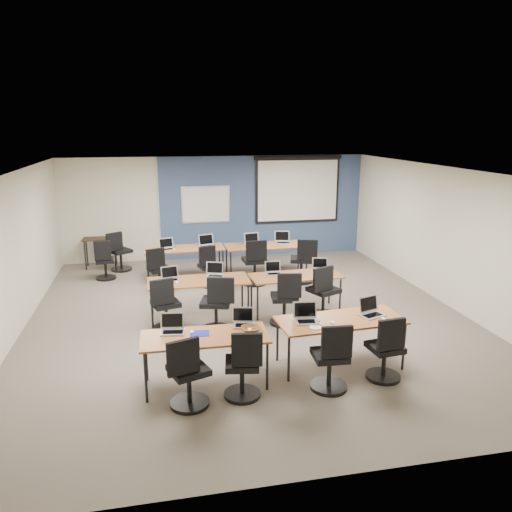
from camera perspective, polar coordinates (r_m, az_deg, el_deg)
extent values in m
cube|color=#6B6354|center=(9.42, -0.87, -6.94)|extent=(8.00, 9.00, 0.02)
cube|color=white|center=(8.79, -0.94, 9.66)|extent=(8.00, 9.00, 0.02)
cube|color=beige|center=(13.37, -4.50, 5.53)|extent=(8.00, 0.04, 2.70)
cube|color=beige|center=(4.89, 9.12, -11.22)|extent=(8.00, 0.04, 2.70)
cube|color=beige|center=(9.18, -26.27, -0.22)|extent=(0.04, 9.00, 2.70)
cube|color=beige|center=(10.49, 21.11, 2.04)|extent=(0.04, 9.00, 2.70)
cube|color=#3D5977|center=(13.55, 0.79, 5.70)|extent=(5.50, 0.04, 2.70)
cube|color=silver|center=(13.25, -5.77, 5.86)|extent=(1.28, 0.02, 0.98)
cube|color=white|center=(13.24, -5.76, 5.86)|extent=(1.20, 0.02, 0.90)
cube|color=black|center=(13.66, 4.78, 7.63)|extent=(2.32, 0.03, 1.82)
cube|color=white|center=(13.66, 4.79, 7.46)|extent=(2.20, 0.02, 1.62)
cylinder|color=black|center=(13.58, 4.87, 11.15)|extent=(2.40, 0.10, 0.10)
cube|color=olive|center=(6.84, -5.87, -9.17)|extent=(1.72, 0.71, 0.03)
cylinder|color=black|center=(6.71, -12.49, -13.43)|extent=(0.04, 0.04, 0.70)
cylinder|color=black|center=(6.84, 1.30, -12.46)|extent=(0.04, 0.04, 0.70)
cylinder|color=black|center=(7.24, -12.45, -11.23)|extent=(0.04, 0.04, 0.70)
cylinder|color=black|center=(7.36, 0.25, -10.39)|extent=(0.04, 0.04, 0.70)
cube|color=#8E5C39|center=(7.45, 9.63, -7.24)|extent=(1.85, 0.77, 0.03)
cylinder|color=black|center=(7.06, 3.76, -11.58)|extent=(0.04, 0.04, 0.70)
cylinder|color=black|center=(7.67, 16.54, -9.98)|extent=(0.04, 0.04, 0.70)
cylinder|color=black|center=(7.63, 2.46, -9.47)|extent=(0.04, 0.04, 0.70)
cylinder|color=black|center=(8.19, 14.41, -8.19)|extent=(0.04, 0.04, 0.70)
cube|color=#9B6E41|center=(9.20, -6.55, -2.84)|extent=(1.84, 0.77, 0.03)
cylinder|color=black|center=(8.98, -11.81, -5.97)|extent=(0.04, 0.04, 0.70)
cylinder|color=black|center=(9.12, -0.88, -5.32)|extent=(0.04, 0.04, 0.70)
cylinder|color=black|center=(9.59, -11.82, -4.62)|extent=(0.04, 0.04, 0.70)
cylinder|color=black|center=(9.72, -1.59, -4.04)|extent=(0.04, 0.04, 0.70)
cube|color=#945C2C|center=(9.47, 4.54, -2.28)|extent=(1.71, 0.71, 0.03)
cylinder|color=black|center=(9.12, 0.18, -5.31)|extent=(0.04, 0.04, 0.70)
cylinder|color=black|center=(9.56, 9.60, -4.58)|extent=(0.04, 0.04, 0.70)
cylinder|color=black|center=(9.67, -0.53, -4.13)|extent=(0.04, 0.04, 0.70)
cylinder|color=black|center=(10.08, 8.39, -3.50)|extent=(0.04, 0.04, 0.70)
cube|color=olive|center=(11.63, -8.18, 0.84)|extent=(1.82, 0.76, 0.03)
cylinder|color=black|center=(11.40, -12.27, -1.53)|extent=(0.04, 0.04, 0.70)
cylinder|color=black|center=(11.49, -3.78, -1.09)|extent=(0.04, 0.04, 0.70)
cylinder|color=black|center=(12.01, -12.25, -0.70)|extent=(0.04, 0.04, 0.70)
cylinder|color=black|center=(12.10, -4.20, -0.28)|extent=(0.04, 0.04, 0.70)
cube|color=#A66D3B|center=(11.80, 1.17, 1.20)|extent=(1.93, 0.80, 0.03)
cylinder|color=black|center=(11.41, -2.89, -1.19)|extent=(0.04, 0.04, 0.70)
cylinder|color=black|center=(11.80, 5.80, -0.71)|extent=(0.04, 0.04, 0.70)
cylinder|color=black|center=(12.06, -3.39, -0.32)|extent=(0.04, 0.04, 0.70)
cylinder|color=black|center=(12.43, 4.88, 0.11)|extent=(0.04, 0.04, 0.70)
cube|color=#ABABAC|center=(6.97, -9.48, -8.59)|extent=(0.32, 0.23, 0.02)
cube|color=black|center=(6.95, -9.47, -8.56)|extent=(0.27, 0.14, 0.00)
cube|color=#ABABAC|center=(7.04, -9.56, -7.27)|extent=(0.32, 0.06, 0.22)
cube|color=black|center=(7.03, -9.56, -7.29)|extent=(0.28, 0.04, 0.18)
ellipsoid|color=white|center=(6.95, -7.34, -8.59)|extent=(0.08, 0.11, 0.03)
cylinder|color=black|center=(6.72, -7.57, -16.32)|extent=(0.51, 0.51, 0.05)
cylinder|color=black|center=(6.62, -7.63, -14.83)|extent=(0.06, 0.06, 0.45)
cube|color=black|center=(6.49, -7.72, -12.79)|extent=(0.45, 0.45, 0.08)
cube|color=black|center=(6.19, -8.31, -11.35)|extent=(0.41, 0.06, 0.44)
cube|color=silver|center=(7.10, -1.33, -7.94)|extent=(0.31, 0.22, 0.02)
cube|color=black|center=(7.08, -1.30, -7.91)|extent=(0.26, 0.13, 0.00)
cube|color=silver|center=(7.16, -1.51, -6.70)|extent=(0.31, 0.06, 0.21)
cube|color=black|center=(7.16, -1.50, -6.72)|extent=(0.27, 0.04, 0.17)
ellipsoid|color=white|center=(6.97, -0.72, -8.39)|extent=(0.07, 0.10, 0.03)
cylinder|color=black|center=(6.86, -1.59, -15.50)|extent=(0.49, 0.49, 0.05)
cylinder|color=black|center=(6.76, -1.60, -14.11)|extent=(0.06, 0.06, 0.43)
cube|color=black|center=(6.64, -1.62, -12.18)|extent=(0.43, 0.43, 0.08)
cube|color=black|center=(6.35, -1.04, -10.68)|extent=(0.39, 0.06, 0.44)
cube|color=silver|center=(7.27, 5.92, -7.47)|extent=(0.35, 0.25, 0.02)
cube|color=black|center=(7.24, 5.97, -7.44)|extent=(0.29, 0.15, 0.00)
cube|color=silver|center=(7.34, 5.63, -6.13)|extent=(0.35, 0.06, 0.24)
cube|color=black|center=(7.33, 5.65, -6.15)|extent=(0.30, 0.05, 0.20)
ellipsoid|color=white|center=(7.28, 8.73, -7.50)|extent=(0.07, 0.10, 0.03)
cylinder|color=black|center=(7.10, 8.29, -14.53)|extent=(0.51, 0.51, 0.05)
cylinder|color=black|center=(7.00, 8.35, -13.11)|extent=(0.06, 0.06, 0.45)
cube|color=black|center=(6.88, 8.43, -11.16)|extent=(0.45, 0.45, 0.08)
cube|color=black|center=(6.60, 9.23, -9.70)|extent=(0.41, 0.06, 0.44)
cube|color=#AFAFB7|center=(7.65, 13.13, -6.61)|extent=(0.35, 0.25, 0.02)
cube|color=black|center=(7.63, 13.19, -6.58)|extent=(0.29, 0.15, 0.00)
cube|color=#AFAFB7|center=(7.72, 12.77, -5.35)|extent=(0.35, 0.06, 0.24)
cube|color=black|center=(7.72, 12.79, -5.37)|extent=(0.31, 0.05, 0.20)
ellipsoid|color=white|center=(7.57, 14.34, -6.95)|extent=(0.06, 0.09, 0.03)
cylinder|color=black|center=(7.50, 14.30, -13.18)|extent=(0.49, 0.49, 0.05)
cylinder|color=black|center=(7.41, 14.39, -11.87)|extent=(0.06, 0.06, 0.43)
cube|color=black|center=(7.30, 14.52, -10.07)|extent=(0.43, 0.43, 0.08)
cube|color=black|center=(7.02, 15.21, -8.65)|extent=(0.39, 0.06, 0.44)
cube|color=#B3B4B8|center=(9.22, -9.79, -2.75)|extent=(0.32, 0.23, 0.02)
cube|color=black|center=(9.19, -9.79, -2.72)|extent=(0.27, 0.13, 0.00)
cube|color=#B3B4B8|center=(9.30, -9.85, -1.82)|extent=(0.32, 0.06, 0.22)
cube|color=black|center=(9.29, -9.85, -1.83)|extent=(0.28, 0.04, 0.18)
ellipsoid|color=white|center=(9.07, -9.03, -3.00)|extent=(0.08, 0.11, 0.04)
cylinder|color=black|center=(8.99, -10.15, -8.09)|extent=(0.50, 0.50, 0.05)
cylinder|color=black|center=(8.92, -10.20, -6.93)|extent=(0.06, 0.06, 0.44)
cube|color=black|center=(8.82, -10.28, -5.36)|extent=(0.44, 0.44, 0.08)
cube|color=black|center=(8.55, -10.69, -4.06)|extent=(0.40, 0.06, 0.44)
cube|color=silver|center=(9.37, -4.63, -2.29)|extent=(0.33, 0.24, 0.02)
cube|color=black|center=(9.35, -4.61, -2.26)|extent=(0.28, 0.14, 0.00)
cube|color=silver|center=(9.46, -4.74, -1.35)|extent=(0.33, 0.06, 0.23)
cube|color=black|center=(9.45, -4.73, -1.36)|extent=(0.29, 0.04, 0.18)
ellipsoid|color=white|center=(9.16, -3.33, -2.65)|extent=(0.07, 0.11, 0.04)
cylinder|color=black|center=(8.80, -4.54, -8.40)|extent=(0.56, 0.56, 0.05)
cylinder|color=black|center=(8.72, -4.57, -7.05)|extent=(0.06, 0.06, 0.50)
cube|color=black|center=(8.62, -4.61, -5.27)|extent=(0.50, 0.50, 0.08)
cube|color=black|center=(8.33, -4.05, -3.94)|extent=(0.45, 0.06, 0.44)
cube|color=#AFAFAF|center=(9.48, 2.10, -2.05)|extent=(0.30, 0.22, 0.02)
cube|color=black|center=(9.46, 2.13, -2.02)|extent=(0.25, 0.13, 0.00)
cube|color=#AFAFAF|center=(9.56, 1.94, -1.19)|extent=(0.30, 0.06, 0.21)
cube|color=black|center=(9.55, 1.95, -1.20)|extent=(0.26, 0.04, 0.17)
ellipsoid|color=white|center=(9.46, 3.85, -2.10)|extent=(0.07, 0.10, 0.03)
cylinder|color=black|center=(9.11, 3.22, -7.55)|extent=(0.52, 0.52, 0.05)
cylinder|color=black|center=(9.04, 3.24, -6.34)|extent=(0.06, 0.06, 0.46)
cube|color=black|center=(8.94, 3.27, -4.72)|extent=(0.46, 0.46, 0.08)
cube|color=black|center=(8.67, 3.84, -3.41)|extent=(0.42, 0.06, 0.44)
cube|color=#B1B1BF|center=(9.79, 7.53, -1.62)|extent=(0.30, 0.22, 0.02)
cube|color=black|center=(9.77, 7.57, -1.59)|extent=(0.25, 0.13, 0.00)
cube|color=#B1B1BF|center=(9.87, 7.33, -0.79)|extent=(0.30, 0.06, 0.21)
cube|color=black|center=(9.86, 7.34, -0.80)|extent=(0.26, 0.04, 0.17)
ellipsoid|color=white|center=(9.70, 8.61, -1.81)|extent=(0.08, 0.10, 0.03)
cylinder|color=black|center=(9.50, 7.62, -6.72)|extent=(0.55, 0.55, 0.05)
cylinder|color=black|center=(9.42, 7.67, -5.49)|extent=(0.06, 0.06, 0.48)
cube|color=black|center=(9.33, 7.73, -3.87)|extent=(0.48, 0.48, 0.08)
cube|color=black|center=(9.03, 7.68, -2.62)|extent=(0.44, 0.06, 0.44)
cube|color=#ABACAE|center=(11.51, -10.19, 0.74)|extent=(0.33, 0.24, 0.02)
cube|color=black|center=(11.49, -10.19, 0.78)|extent=(0.28, 0.14, 0.00)
cube|color=#ABACAE|center=(11.61, -10.24, 1.49)|extent=(0.33, 0.06, 0.23)
cube|color=black|center=(11.60, -10.24, 1.48)|extent=(0.29, 0.04, 0.18)
ellipsoid|color=white|center=(11.46, -9.29, 0.73)|extent=(0.06, 0.09, 0.03)
cylinder|color=black|center=(11.10, -10.91, -3.66)|extent=(0.49, 0.49, 0.05)
cylinder|color=black|center=(11.04, -10.95, -2.72)|extent=(0.06, 0.06, 0.43)
cube|color=black|center=(10.97, -11.02, -1.45)|extent=(0.43, 0.43, 0.08)
cube|color=black|center=(10.72, -11.42, -0.30)|extent=(0.39, 0.06, 0.44)
cube|color=#BBBBBD|center=(11.65, -5.64, 1.08)|extent=(0.36, 0.26, 0.02)
cube|color=black|center=(11.63, -5.63, 1.12)|extent=(0.31, 0.15, 0.00)
cube|color=#BBBBBD|center=(11.76, -5.73, 1.89)|extent=(0.36, 0.07, 0.25)
cube|color=black|center=(11.75, -5.72, 1.88)|extent=(0.32, 0.05, 0.21)
ellipsoid|color=white|center=(11.53, -5.04, 0.96)|extent=(0.10, 0.12, 0.04)
cylinder|color=black|center=(11.21, -5.33, -3.26)|extent=(0.46, 0.46, 0.05)
cylinder|color=black|center=(11.16, -5.35, -2.39)|extent=(0.06, 0.06, 0.41)
cube|color=black|center=(11.09, -5.38, -1.18)|extent=(0.41, 0.41, 0.08)
cube|color=black|center=(10.84, -5.59, -0.02)|extent=(0.37, 0.06, 0.44)
cube|color=silver|center=(11.78, -0.38, 1.30)|extent=(0.36, 0.26, 0.02)
cube|color=black|center=(11.75, -0.36, 1.33)|extent=(0.31, 0.15, 0.00)
cube|color=silver|center=(11.88, -0.51, 2.10)|extent=(0.36, 0.07, 0.25)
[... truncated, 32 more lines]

